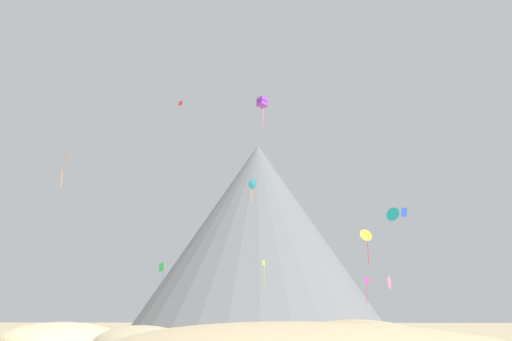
{
  "coord_description": "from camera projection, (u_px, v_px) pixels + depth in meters",
  "views": [
    {
      "loc": [
        4.88,
        -32.22,
        2.12
      ],
      "look_at": [
        -2.31,
        32.93,
        24.69
      ],
      "focal_mm": 30.19,
      "sensor_mm": 36.0,
      "label": 1
    }
  ],
  "objects": [
    {
      "name": "dune_midground",
      "position": [
        356.0,
        338.0,
        48.23
      ],
      "size": [
        17.41,
        27.65,
        4.03
      ],
      "primitive_type": "ellipsoid",
      "rotation": [
        0.0,
        0.0,
        1.9
      ],
      "color": "#C6B284",
      "rests_on": "ground_plane"
    },
    {
      "name": "dune_back_low",
      "position": [
        60.0,
        339.0,
        46.6
      ],
      "size": [
        15.54,
        16.1,
        3.52
      ],
      "primitive_type": "ellipsoid",
      "rotation": [
        0.0,
        0.0,
        1.86
      ],
      "color": "beige",
      "rests_on": "ground_plane"
    },
    {
      "name": "bush_mid_center",
      "position": [
        433.0,
        339.0,
        41.06
      ],
      "size": [
        1.9,
        1.9,
        0.56
      ],
      "primitive_type": "cone",
      "rotation": [
        0.0,
        0.0,
        1.36
      ],
      "color": "#668C4C",
      "rests_on": "ground_plane"
    },
    {
      "name": "bush_near_left",
      "position": [
        160.0,
        333.0,
        48.1
      ],
      "size": [
        1.48,
        1.48,
        1.06
      ],
      "primitive_type": "cone",
      "rotation": [
        0.0,
        0.0,
        1.39
      ],
      "color": "#386633",
      "rests_on": "ground_plane"
    },
    {
      "name": "bush_scatter_east",
      "position": [
        317.0,
        336.0,
        46.82
      ],
      "size": [
        2.19,
        2.19,
        0.56
      ],
      "primitive_type": "cone",
      "rotation": [
        0.0,
        0.0,
        0.8
      ],
      "color": "#568442",
      "rests_on": "ground_plane"
    },
    {
      "name": "bush_ridge_crest",
      "position": [
        192.0,
        340.0,
        33.38
      ],
      "size": [
        2.43,
        2.43,
        1.05
      ],
      "primitive_type": "cone",
      "rotation": [
        0.0,
        0.0,
        2.43
      ],
      "color": "#386633",
      "rests_on": "ground_plane"
    },
    {
      "name": "rock_massif",
      "position": [
        252.0,
        238.0,
        130.79
      ],
      "size": [
        94.51,
        94.51,
        55.47
      ],
      "color": "slate",
      "rests_on": "ground_plane"
    },
    {
      "name": "kite_teal_mid",
      "position": [
        393.0,
        214.0,
        71.74
      ],
      "size": [
        2.26,
        2.03,
        2.37
      ],
      "rotation": [
        0.0,
        0.0,
        2.45
      ],
      "color": "teal"
    },
    {
      "name": "kite_red_high",
      "position": [
        181.0,
        103.0,
        81.96
      ],
      "size": [
        0.87,
        0.58,
        0.84
      ],
      "rotation": [
        0.0,
        0.0,
        4.93
      ],
      "color": "red"
    },
    {
      "name": "kite_green_low",
      "position": [
        162.0,
        268.0,
        65.81
      ],
      "size": [
        1.05,
        0.77,
        3.14
      ],
      "rotation": [
        0.0,
        0.0,
        4.95
      ],
      "color": "green"
    },
    {
      "name": "kite_magenta_low",
      "position": [
        367.0,
        281.0,
        87.48
      ],
      "size": [
        1.14,
        1.28,
        5.39
      ],
      "rotation": [
        0.0,
        0.0,
        4.02
      ],
      "color": "#D1339E"
    },
    {
      "name": "kite_blue_mid",
      "position": [
        404.0,
        212.0,
        67.44
      ],
      "size": [
        1.09,
        0.28,
        1.57
      ],
      "rotation": [
        0.0,
        0.0,
        5.37
      ],
      "color": "blue"
    },
    {
      "name": "kite_rainbow_low",
      "position": [
        390.0,
        283.0,
        81.75
      ],
      "size": [
        1.29,
        2.34,
        2.43
      ],
      "rotation": [
        0.0,
        0.0,
        1.14
      ],
      "color": "#E5668C"
    },
    {
      "name": "kite_orange_mid",
      "position": [
        66.0,
        158.0,
        59.85
      ],
      "size": [
        1.35,
        2.24,
        5.65
      ],
      "rotation": [
        0.0,
        0.0,
        5.21
      ],
      "color": "orange"
    },
    {
      "name": "kite_lime_low",
      "position": [
        264.0,
        268.0,
        74.43
      ],
      "size": [
        0.6,
        0.57,
        4.8
      ],
      "rotation": [
        0.0,
        0.0,
        0.09
      ],
      "color": "#8CD133"
    },
    {
      "name": "kite_yellow_low",
      "position": [
        366.0,
        235.0,
        55.49
      ],
      "size": [
        1.76,
        1.2,
        4.62
      ],
      "rotation": [
        0.0,
        0.0,
        0.35
      ],
      "color": "yellow"
    },
    {
      "name": "kite_violet_high",
      "position": [
        262.0,
        102.0,
        62.2
      ],
      "size": [
        1.77,
        1.77,
        4.53
      ],
      "rotation": [
        0.0,
        0.0,
        5.52
      ],
      "color": "purple"
    },
    {
      "name": "kite_cyan_mid",
      "position": [
        252.0,
        184.0,
        71.99
      ],
      "size": [
        1.64,
        1.13,
        4.29
      ],
      "rotation": [
        0.0,
        0.0,
        5.76
      ],
      "color": "#33BCDB"
    }
  ]
}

